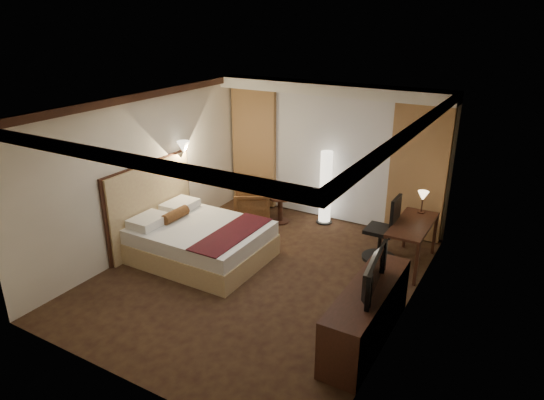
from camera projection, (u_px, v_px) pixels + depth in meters
The scene contains 21 objects.
floor at pixel (259, 275), 7.67m from camera, with size 4.50×5.50×0.01m, color black.
ceiling at pixel (258, 105), 6.69m from camera, with size 4.50×5.50×0.01m, color white.
back_wall at pixel (332, 152), 9.40m from camera, with size 4.50×0.02×2.70m, color beige.
left_wall at pixel (146, 172), 8.23m from camera, with size 0.02×5.50×2.70m, color beige.
right_wall at pixel (410, 227), 6.14m from camera, with size 0.02×5.50×2.70m, color beige.
crown_molding at pixel (258, 109), 6.72m from camera, with size 4.50×5.50×0.12m, color black, non-canonical shape.
soffit at pixel (330, 89), 8.75m from camera, with size 4.50×0.50×0.20m, color white.
curtain_sheer at pixel (331, 158), 9.37m from camera, with size 2.48×0.04×2.45m, color silver.
curtain_left_drape at pixel (254, 148), 10.12m from camera, with size 1.00×0.14×2.45m, color #A3764A.
curtain_right_drape at pixel (418, 173), 8.53m from camera, with size 1.00×0.14×2.45m, color #A3764A.
wall_sconce at pixel (184, 147), 8.73m from camera, with size 0.24×0.24×0.24m, color white, non-canonical shape.
bed at pixel (201, 242), 8.10m from camera, with size 2.10×1.64×0.61m, color white, non-canonical shape.
headboard at pixel (151, 206), 8.43m from camera, with size 0.12×1.94×1.50m, color tan, non-canonical shape.
armchair at pixel (252, 203), 9.62m from camera, with size 0.69×0.64×0.71m, color #452A14.
side_table at pixel (280, 209), 9.54m from camera, with size 0.50×0.50×0.55m, color black, non-canonical shape.
floor_lamp at pixel (326, 188), 9.35m from camera, with size 0.31×0.31×1.47m, color white, non-canonical shape.
desk at pixel (411, 244), 7.87m from camera, with size 0.55×1.30×0.75m, color black, non-canonical shape.
desk_lamp at pixel (422, 203), 8.07m from camera, with size 0.18×0.18×0.34m, color #FFD899, non-canonical shape.
office_chair at pixel (381, 228), 7.98m from camera, with size 0.56×0.56×1.16m, color black, non-canonical shape.
dresser at pixel (367, 314), 6.04m from camera, with size 0.50×1.95×0.76m, color black, non-canonical shape.
television at pixel (368, 266), 5.81m from camera, with size 1.04×0.60×0.14m, color black.
Camera 1 is at (3.53, -5.72, 3.90)m, focal length 32.00 mm.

